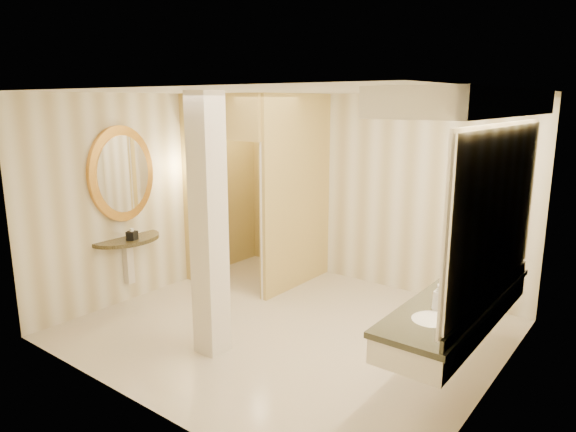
{
  "coord_description": "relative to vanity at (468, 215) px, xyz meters",
  "views": [
    {
      "loc": [
        3.37,
        -4.42,
        2.6
      ],
      "look_at": [
        -0.15,
        0.2,
        1.29
      ],
      "focal_mm": 32.0,
      "sensor_mm": 36.0,
      "label": 1
    }
  ],
  "objects": [
    {
      "name": "floor",
      "position": [
        -1.98,
        0.01,
        -1.63
      ],
      "size": [
        4.5,
        4.5,
        0.0
      ],
      "primitive_type": "plane",
      "color": "beige",
      "rests_on": "ground"
    },
    {
      "name": "wall_sconce",
      "position": [
        -3.9,
        0.44,
        0.1
      ],
      "size": [
        0.14,
        0.14,
        0.42
      ],
      "color": "gold",
      "rests_on": "toilet_closet"
    },
    {
      "name": "soap_bottle_c",
      "position": [
        -0.06,
        -0.44,
        -0.64
      ],
      "size": [
        0.12,
        0.12,
        0.23
      ],
      "primitive_type": "imported",
      "rotation": [
        0.0,
        0.0,
        0.37
      ],
      "color": "#C6B28C",
      "rests_on": "vanity"
    },
    {
      "name": "console_shelf",
      "position": [
        -4.19,
        -0.57,
        -0.29
      ],
      "size": [
        0.93,
        0.93,
        1.92
      ],
      "color": "black",
      "rests_on": "floor"
    },
    {
      "name": "ceiling",
      "position": [
        -1.98,
        0.01,
        1.07
      ],
      "size": [
        4.5,
        4.5,
        0.0
      ],
      "primitive_type": "plane",
      "rotation": [
        3.14,
        0.0,
        0.0
      ],
      "color": "silver",
      "rests_on": "wall_back"
    },
    {
      "name": "soap_bottle_a",
      "position": [
        -0.09,
        0.28,
        -0.69
      ],
      "size": [
        0.07,
        0.07,
        0.12
      ],
      "primitive_type": "imported",
      "rotation": [
        0.0,
        0.0,
        -0.37
      ],
      "color": "beige",
      "rests_on": "vanity"
    },
    {
      "name": "vanity",
      "position": [
        0.0,
        0.0,
        0.0
      ],
      "size": [
        0.75,
        2.51,
        2.09
      ],
      "color": "silver",
      "rests_on": "floor"
    },
    {
      "name": "pillar",
      "position": [
        -2.3,
        -0.89,
        -0.28
      ],
      "size": [
        0.28,
        0.28,
        2.7
      ],
      "primitive_type": "cube",
      "color": "silver",
      "rests_on": "floor"
    },
    {
      "name": "wall_left",
      "position": [
        -4.23,
        0.01,
        -0.28
      ],
      "size": [
        0.02,
        4.0,
        2.7
      ],
      "primitive_type": "cube",
      "color": "silver",
      "rests_on": "floor"
    },
    {
      "name": "soap_bottle_b",
      "position": [
        -0.14,
        -0.16,
        -0.7
      ],
      "size": [
        0.11,
        0.11,
        0.11
      ],
      "primitive_type": "imported",
      "rotation": [
        0.0,
        0.0,
        -0.3
      ],
      "color": "silver",
      "rests_on": "vanity"
    },
    {
      "name": "wall_right",
      "position": [
        0.27,
        0.01,
        -0.28
      ],
      "size": [
        0.02,
        4.0,
        2.7
      ],
      "primitive_type": "cube",
      "color": "silver",
      "rests_on": "floor"
    },
    {
      "name": "toilet_closet",
      "position": [
        -3.1,
        0.98,
        -0.24
      ],
      "size": [
        1.5,
        1.55,
        2.7
      ],
      "color": "#DFCA75",
      "rests_on": "floor"
    },
    {
      "name": "wall_front",
      "position": [
        -1.98,
        -1.99,
        -0.28
      ],
      "size": [
        4.5,
        0.02,
        2.7
      ],
      "primitive_type": "cube",
      "color": "silver",
      "rests_on": "floor"
    },
    {
      "name": "wall_back",
      "position": [
        -1.98,
        2.01,
        -0.28
      ],
      "size": [
        4.5,
        0.02,
        2.7
      ],
      "primitive_type": "cube",
      "color": "silver",
      "rests_on": "floor"
    },
    {
      "name": "toilet",
      "position": [
        -3.08,
        1.76,
        -1.24
      ],
      "size": [
        0.46,
        0.78,
        0.78
      ],
      "primitive_type": "imported",
      "rotation": [
        0.0,
        0.0,
        3.11
      ],
      "color": "white",
      "rests_on": "floor"
    },
    {
      "name": "tissue_box",
      "position": [
        -4.0,
        -0.61,
        -0.7
      ],
      "size": [
        0.14,
        0.14,
        0.11
      ],
      "primitive_type": "cube",
      "rotation": [
        0.0,
        0.0,
        0.35
      ],
      "color": "black",
      "rests_on": "console_shelf"
    }
  ]
}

